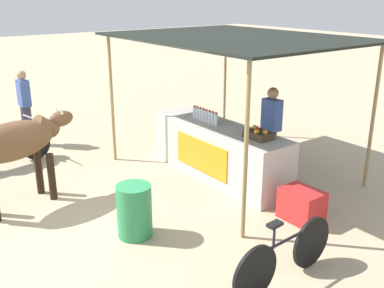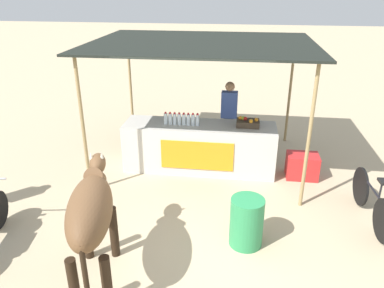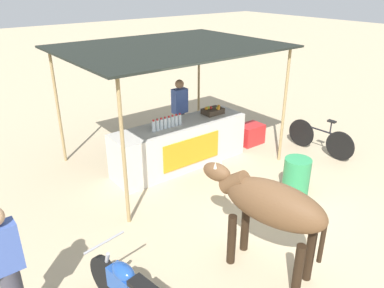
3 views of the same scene
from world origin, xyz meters
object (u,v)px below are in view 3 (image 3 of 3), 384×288
object	(u,v)px
fruit_crate	(213,111)
cow	(269,205)
cooler_box	(250,134)
passerby_on_street	(8,272)
stall_counter	(180,145)
water_barrel	(296,178)
vendor_behind_counter	(180,114)
bicycle_leaning	(320,139)

from	to	relation	value
fruit_crate	cow	world-z (taller)	cow
fruit_crate	cow	distance (m)	3.79
cooler_box	passerby_on_street	bearing A→B (deg)	-160.25
stall_counter	water_barrel	xyz separation A→B (m)	(0.95, -2.30, -0.10)
fruit_crate	vendor_behind_counter	xyz separation A→B (m)	(-0.39, 0.70, -0.18)
cooler_box	cow	bearing A→B (deg)	-133.25
cow	passerby_on_street	size ratio (longest dim) A/B	1.12
stall_counter	cooler_box	xyz separation A→B (m)	(2.03, -0.10, -0.24)
vendor_behind_counter	bicycle_leaning	size ratio (longest dim) A/B	0.99
fruit_crate	water_barrel	size ratio (longest dim) A/B	0.59
cow	stall_counter	bearing A→B (deg)	73.99
cooler_box	bicycle_leaning	xyz separation A→B (m)	(0.88, -1.35, 0.11)
vendor_behind_counter	bicycle_leaning	distance (m)	3.27
stall_counter	water_barrel	size ratio (longest dim) A/B	4.00
cooler_box	cow	world-z (taller)	cow
vendor_behind_counter	cooler_box	distance (m)	1.82
bicycle_leaning	water_barrel	bearing A→B (deg)	-156.41
stall_counter	water_barrel	world-z (taller)	stall_counter
cooler_box	water_barrel	bearing A→B (deg)	-116.14
stall_counter	bicycle_leaning	distance (m)	3.26
stall_counter	vendor_behind_counter	bearing A→B (deg)	54.18
bicycle_leaning	fruit_crate	bearing A→B (deg)	142.99
water_barrel	passerby_on_street	xyz separation A→B (m)	(-4.84, 0.08, 0.47)
passerby_on_street	fruit_crate	bearing A→B (deg)	25.23
stall_counter	passerby_on_street	bearing A→B (deg)	-150.23
vendor_behind_counter	passerby_on_street	xyz separation A→B (m)	(-4.43, -2.98, 0.00)
cooler_box	cow	xyz separation A→B (m)	(-2.97, -3.15, 0.79)
cooler_box	passerby_on_street	distance (m)	6.32
cooler_box	passerby_on_street	size ratio (longest dim) A/B	0.36
water_barrel	bicycle_leaning	size ratio (longest dim) A/B	0.45
stall_counter	cooler_box	distance (m)	2.05
fruit_crate	water_barrel	bearing A→B (deg)	-89.60
water_barrel	cow	xyz separation A→B (m)	(-1.89, -0.95, 0.66)
bicycle_leaning	vendor_behind_counter	bearing A→B (deg)	137.22
vendor_behind_counter	passerby_on_street	size ratio (longest dim) A/B	1.00
stall_counter	cow	distance (m)	3.43
fruit_crate	vendor_behind_counter	distance (m)	0.83
stall_counter	passerby_on_street	world-z (taller)	passerby_on_street
cooler_box	cow	size ratio (longest dim) A/B	0.32
cow	bicycle_leaning	world-z (taller)	cow
vendor_behind_counter	cow	size ratio (longest dim) A/B	0.89
water_barrel	cow	size ratio (longest dim) A/B	0.41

